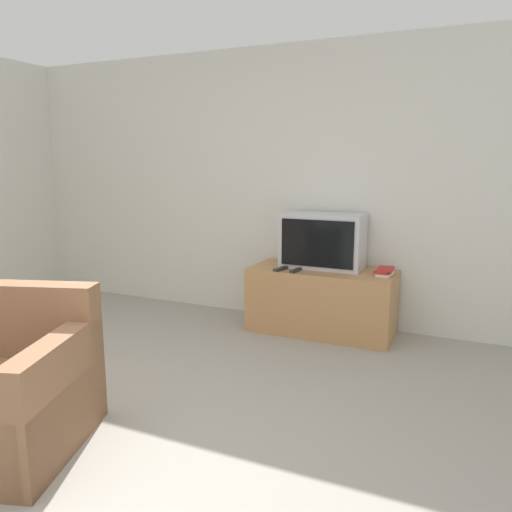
# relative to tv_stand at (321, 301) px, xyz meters

# --- Properties ---
(ground_plane) EXTENTS (14.00, 14.00, 0.00)m
(ground_plane) POSITION_rel_tv_stand_xyz_m (-0.42, -2.71, -0.29)
(ground_plane) COLOR #9E998E
(wall_back) EXTENTS (9.00, 0.06, 2.60)m
(wall_back) POSITION_rel_tv_stand_xyz_m (-0.42, 0.32, 1.01)
(wall_back) COLOR silver
(wall_back) RESTS_ON ground_plane
(tv_stand) EXTENTS (1.29, 0.55, 0.58)m
(tv_stand) POSITION_rel_tv_stand_xyz_m (0.00, 0.00, 0.00)
(tv_stand) COLOR tan
(tv_stand) RESTS_ON ground_plane
(television) EXTENTS (0.73, 0.36, 0.49)m
(television) POSITION_rel_tv_stand_xyz_m (-0.03, 0.09, 0.54)
(television) COLOR silver
(television) RESTS_ON tv_stand
(book_stack) EXTENTS (0.15, 0.22, 0.06)m
(book_stack) POSITION_rel_tv_stand_xyz_m (0.55, 0.01, 0.32)
(book_stack) COLOR silver
(book_stack) RESTS_ON tv_stand
(remote_on_stand) EXTENTS (0.06, 0.17, 0.02)m
(remote_on_stand) POSITION_rel_tv_stand_xyz_m (-0.19, -0.18, 0.30)
(remote_on_stand) COLOR #2D2D2D
(remote_on_stand) RESTS_ON tv_stand
(remote_secondary) EXTENTS (0.08, 0.18, 0.02)m
(remote_secondary) POSITION_rel_tv_stand_xyz_m (-0.33, -0.18, 0.30)
(remote_secondary) COLOR #2D2D2D
(remote_secondary) RESTS_ON tv_stand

